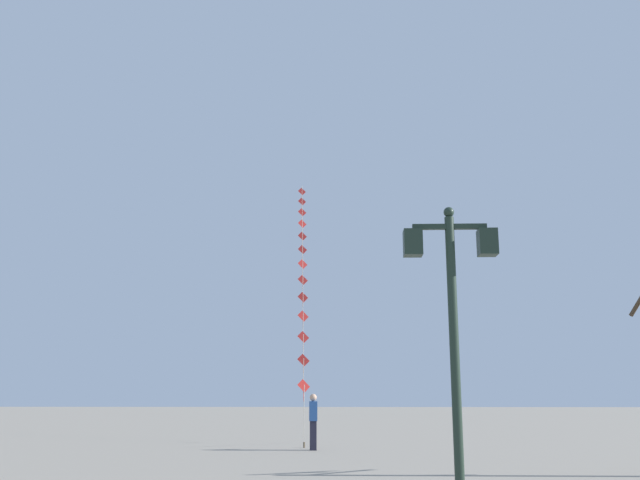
# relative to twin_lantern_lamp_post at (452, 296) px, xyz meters

# --- Properties ---
(ground_plane) EXTENTS (160.00, 160.00, 0.00)m
(ground_plane) POSITION_rel_twin_lantern_lamp_post_xyz_m (-1.53, 11.13, -3.13)
(ground_plane) COLOR gray
(twin_lantern_lamp_post) EXTENTS (1.41, 0.28, 4.50)m
(twin_lantern_lamp_post) POSITION_rel_twin_lantern_lamp_post_xyz_m (0.00, 0.00, 0.00)
(twin_lantern_lamp_post) COLOR #1E2D23
(twin_lantern_lamp_post) RESTS_ON ground_plane
(kite_train) EXTENTS (1.48, 17.28, 14.00)m
(kite_train) POSITION_rel_twin_lantern_lamp_post_xyz_m (-3.55, 22.25, 4.26)
(kite_train) COLOR brown
(kite_train) RESTS_ON ground_plane
(kite_flyer) EXTENTS (0.27, 0.62, 1.71)m
(kite_flyer) POSITION_rel_twin_lantern_lamp_post_xyz_m (-2.60, 12.11, -2.22)
(kite_flyer) COLOR #1E1E2D
(kite_flyer) RESTS_ON ground_plane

